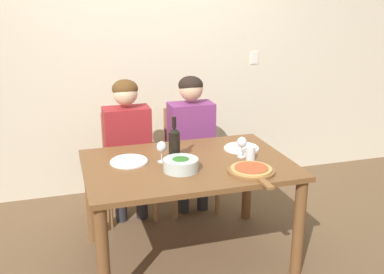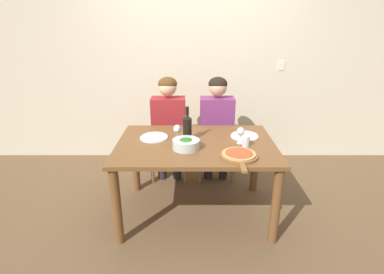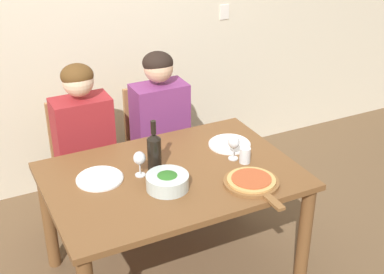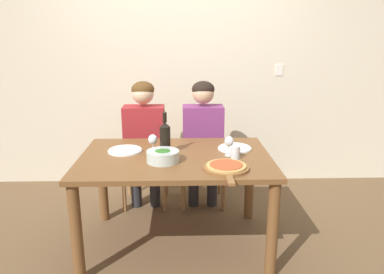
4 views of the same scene
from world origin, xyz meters
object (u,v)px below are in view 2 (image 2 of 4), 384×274
object	(u,v)px
wine_glass_right	(240,132)
person_man	(216,120)
chair_right	(215,136)
pizza_on_board	(238,155)
wine_glass_left	(176,130)
broccoli_bowl	(185,144)
chair_left	(169,136)
dinner_plate_right	(244,136)
dinner_plate_left	(153,137)
person_woman	(167,120)
water_tumbler	(245,141)
wine_bottle	(186,127)

from	to	relation	value
wine_glass_right	person_man	bearing A→B (deg)	101.35
wine_glass_right	chair_right	bearing A→B (deg)	99.91
pizza_on_board	wine_glass_left	distance (m)	0.64
broccoli_bowl	wine_glass_left	size ratio (longest dim) A/B	1.56
chair_left	chair_right	distance (m)	0.55
chair_left	dinner_plate_right	bearing A→B (deg)	-41.99
broccoli_bowl	chair_right	bearing A→B (deg)	70.99
broccoli_bowl	dinner_plate_right	world-z (taller)	broccoli_bowl
chair_left	person_man	size ratio (longest dim) A/B	0.74
chair_left	dinner_plate_left	distance (m)	0.78
person_woman	dinner_plate_right	distance (m)	0.97
person_woman	dinner_plate_right	bearing A→B (deg)	-37.11
person_woman	person_man	world-z (taller)	same
person_man	water_tumbler	xyz separation A→B (m)	(0.19, -0.81, 0.06)
dinner_plate_left	pizza_on_board	bearing A→B (deg)	-29.74
chair_right	broccoli_bowl	xyz separation A→B (m)	(-0.34, -0.98, 0.30)
person_woman	broccoli_bowl	distance (m)	0.90
chair_left	broccoli_bowl	bearing A→B (deg)	-77.50
broccoli_bowl	pizza_on_board	size ratio (longest dim) A/B	0.52
wine_bottle	broccoli_bowl	distance (m)	0.22
wine_bottle	water_tumbler	bearing A→B (deg)	-15.44
chair_right	wine_glass_left	distance (m)	0.96
broccoli_bowl	water_tumbler	bearing A→B (deg)	6.06
person_woman	dinner_plate_left	distance (m)	0.63
chair_right	pizza_on_board	xyz separation A→B (m)	(0.10, -1.15, 0.28)
dinner_plate_right	wine_glass_right	xyz separation A→B (m)	(-0.07, -0.16, 0.10)
pizza_on_board	water_tumbler	xyz separation A→B (m)	(0.09, 0.23, 0.03)
person_woman	dinner_plate_left	xyz separation A→B (m)	(-0.09, -0.62, 0.03)
broccoli_bowl	chair_left	bearing A→B (deg)	102.50
water_tumbler	wine_glass_left	bearing A→B (deg)	167.34
dinner_plate_left	wine_glass_left	size ratio (longest dim) A/B	1.76
water_tumbler	wine_bottle	bearing A→B (deg)	164.56
pizza_on_board	wine_glass_right	bearing A→B (deg)	79.85
chair_left	pizza_on_board	xyz separation A→B (m)	(0.65, -1.15, 0.28)
chair_right	dinner_plate_right	world-z (taller)	chair_right
person_woman	person_man	size ratio (longest dim) A/B	1.00
pizza_on_board	water_tumbler	bearing A→B (deg)	67.89
dinner_plate_left	wine_glass_left	xyz separation A→B (m)	(0.22, -0.06, 0.10)
pizza_on_board	water_tumbler	distance (m)	0.25
pizza_on_board	chair_right	bearing A→B (deg)	94.79
wine_bottle	water_tumbler	distance (m)	0.54
wine_glass_right	water_tumbler	world-z (taller)	wine_glass_right
wine_glass_left	water_tumbler	size ratio (longest dim) A/B	1.60
dinner_plate_left	dinner_plate_right	world-z (taller)	same
person_woman	wine_glass_right	bearing A→B (deg)	-46.63
wine_glass_right	wine_bottle	bearing A→B (deg)	170.97
broccoli_bowl	person_woman	bearing A→B (deg)	104.03
wine_glass_left	wine_glass_right	xyz separation A→B (m)	(0.57, -0.07, 0.00)
dinner_plate_left	pizza_on_board	size ratio (longest dim) A/B	0.59
dinner_plate_left	wine_glass_right	distance (m)	0.81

